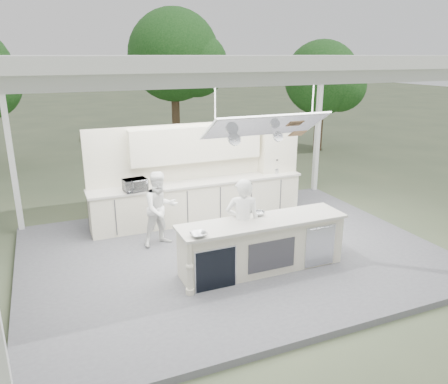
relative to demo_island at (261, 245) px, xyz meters
name	(u,v)px	position (x,y,z in m)	size (l,w,h in m)	color
ground	(232,256)	(-0.18, 0.91, -0.60)	(90.00, 90.00, 0.00)	#535B3E
stage_deck	(232,253)	(-0.18, 0.91, -0.54)	(8.00, 6.00, 0.12)	#5B5C60
tent	(233,64)	(-0.18, 0.90, 3.11)	(8.20, 6.20, 3.86)	white
demo_island	(261,245)	(0.00, 0.00, 0.00)	(3.10, 0.79, 0.95)	#EEE8C9
back_counter	(199,200)	(-0.18, 2.81, 0.00)	(5.08, 0.72, 0.95)	#EEE8C9
back_wall_unit	(213,156)	(0.27, 3.03, 0.98)	(5.05, 0.48, 2.25)	#EEE8C9
tree_cluster	(123,71)	(-0.34, 10.68, 2.69)	(19.55, 9.40, 5.85)	brown
head_chef	(243,224)	(-0.28, 0.21, 0.37)	(0.62, 0.41, 1.70)	white
sous_chef	(160,209)	(-1.38, 1.78, 0.30)	(0.75, 0.59, 1.55)	white
toaster_oven	(135,185)	(-1.70, 2.61, 0.61)	(0.48, 0.33, 0.27)	#AFB1B6
bowl_large	(199,235)	(-1.28, -0.24, 0.51)	(0.27, 0.27, 0.07)	silver
bowl_small	(259,213)	(0.07, 0.26, 0.51)	(0.22, 0.22, 0.07)	#B9BCC1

